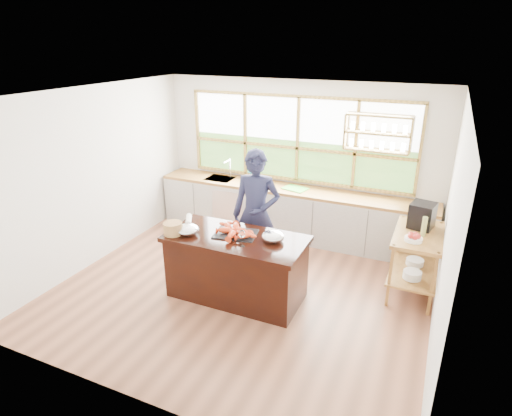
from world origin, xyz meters
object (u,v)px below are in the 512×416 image
Objects in this scene: cook at (256,215)px; espresso_machine at (422,215)px; wicker_basket at (173,228)px; island at (236,267)px.

cook is 5.46× the size of espresso_machine.
espresso_machine reaches higher than wicker_basket.
cook reaches higher than island.
island is 5.29× the size of espresso_machine.
cook is 1.23m from wicker_basket.
wicker_basket is (-2.99, -1.58, -0.09)m from espresso_machine.
island is 1.00m from wicker_basket.
espresso_machine is at bearing 5.63° from cook.
cook is 2.29m from espresso_machine.
espresso_machine is 3.38m from wicker_basket.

